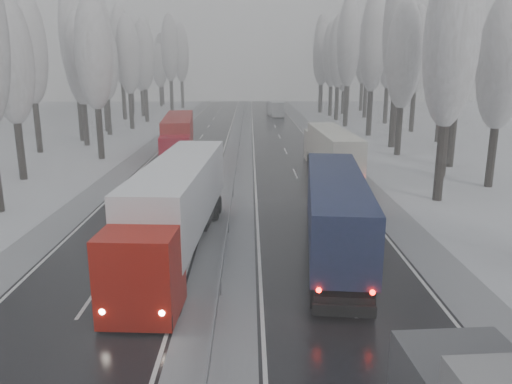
{
  "coord_description": "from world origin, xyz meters",
  "views": [
    {
      "loc": [
        1.25,
        -6.9,
        9.19
      ],
      "look_at": [
        1.6,
        20.8,
        2.2
      ],
      "focal_mm": 35.0,
      "sensor_mm": 36.0,
      "label": 1
    }
  ],
  "objects_px": {
    "box_truck_distant": "(275,109)",
    "truck_red_white": "(177,203)",
    "truck_blue_box": "(334,205)",
    "truck_red_red": "(178,135)",
    "truck_cream_box": "(330,148)"
  },
  "relations": [
    {
      "from": "box_truck_distant",
      "to": "truck_red_white",
      "type": "height_order",
      "value": "truck_red_white"
    },
    {
      "from": "truck_blue_box",
      "to": "truck_red_red",
      "type": "relative_size",
      "value": 0.95
    },
    {
      "from": "truck_blue_box",
      "to": "truck_red_red",
      "type": "height_order",
      "value": "truck_red_red"
    },
    {
      "from": "box_truck_distant",
      "to": "truck_red_red",
      "type": "relative_size",
      "value": 0.46
    },
    {
      "from": "box_truck_distant",
      "to": "truck_blue_box",
      "type": "bearing_deg",
      "value": -96.17
    },
    {
      "from": "box_truck_distant",
      "to": "truck_red_white",
      "type": "relative_size",
      "value": 0.44
    },
    {
      "from": "truck_cream_box",
      "to": "truck_red_white",
      "type": "relative_size",
      "value": 0.88
    },
    {
      "from": "box_truck_distant",
      "to": "truck_red_red",
      "type": "height_order",
      "value": "truck_red_red"
    },
    {
      "from": "truck_blue_box",
      "to": "truck_cream_box",
      "type": "relative_size",
      "value": 1.03
    },
    {
      "from": "truck_cream_box",
      "to": "box_truck_distant",
      "type": "distance_m",
      "value": 52.35
    },
    {
      "from": "truck_blue_box",
      "to": "truck_red_white",
      "type": "bearing_deg",
      "value": -172.01
    },
    {
      "from": "truck_blue_box",
      "to": "truck_red_white",
      "type": "distance_m",
      "value": 7.89
    },
    {
      "from": "truck_blue_box",
      "to": "truck_cream_box",
      "type": "height_order",
      "value": "truck_blue_box"
    },
    {
      "from": "truck_blue_box",
      "to": "box_truck_distant",
      "type": "distance_m",
      "value": 70.67
    },
    {
      "from": "truck_blue_box",
      "to": "truck_cream_box",
      "type": "xyz_separation_m",
      "value": [
        2.7,
        18.36,
        -0.07
      ]
    }
  ]
}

